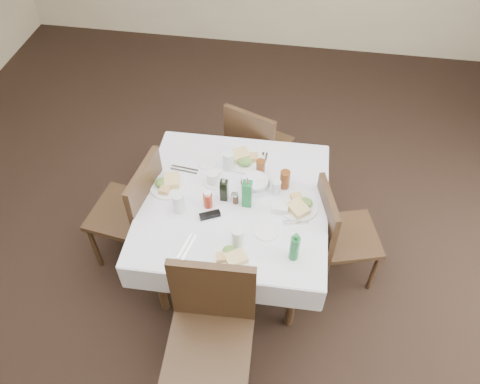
{
  "coord_description": "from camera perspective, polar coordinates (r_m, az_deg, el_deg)",
  "views": [
    {
      "loc": [
        0.52,
        -1.79,
        3.12
      ],
      "look_at": [
        0.19,
        0.26,
        0.8
      ],
      "focal_mm": 35.0,
      "sensor_mm": 36.0,
      "label": 1
    }
  ],
  "objects": [
    {
      "name": "cutlery_w",
      "position": [
        3.33,
        -6.8,
        2.71
      ],
      "size": [
        0.2,
        0.07,
        0.01
      ],
      "color": "silver",
      "rests_on": "dining_table"
    },
    {
      "name": "water_s",
      "position": [
        2.84,
        -0.26,
        -5.56
      ],
      "size": [
        0.08,
        0.08,
        0.14
      ],
      "color": "silver",
      "rests_on": "dining_table"
    },
    {
      "name": "side_plate_b",
      "position": [
        2.95,
        3.21,
        -4.83
      ],
      "size": [
        0.15,
        0.15,
        0.01
      ],
      "color": "white",
      "rests_on": "dining_table"
    },
    {
      "name": "meal_north",
      "position": [
        3.36,
        0.42,
        4.1
      ],
      "size": [
        0.28,
        0.28,
        0.06
      ],
      "color": "white",
      "rests_on": "dining_table"
    },
    {
      "name": "side_plate_a",
      "position": [
        3.36,
        -3.94,
        3.54
      ],
      "size": [
        0.14,
        0.14,
        0.01
      ],
      "color": "white",
      "rests_on": "dining_table"
    },
    {
      "name": "meal_south",
      "position": [
        2.82,
        -1.11,
        -7.93
      ],
      "size": [
        0.23,
        0.23,
        0.05
      ],
      "color": "white",
      "rests_on": "dining_table"
    },
    {
      "name": "meal_east",
      "position": [
        3.08,
        7.25,
        -1.65
      ],
      "size": [
        0.26,
        0.26,
        0.06
      ],
      "color": "white",
      "rests_on": "dining_table"
    },
    {
      "name": "iced_tea_b",
      "position": [
        3.16,
        5.48,
        1.53
      ],
      "size": [
        0.07,
        0.07,
        0.14
      ],
      "color": "brown",
      "rests_on": "dining_table"
    },
    {
      "name": "ketchup_bottle",
      "position": [
        3.05,
        -3.95,
        -0.94
      ],
      "size": [
        0.06,
        0.06,
        0.13
      ],
      "color": "#AC331B",
      "rests_on": "dining_table"
    },
    {
      "name": "cutlery_e",
      "position": [
        3.02,
        6.84,
        -3.65
      ],
      "size": [
        0.16,
        0.07,
        0.01
      ],
      "color": "silver",
      "rests_on": "dining_table"
    },
    {
      "name": "room_shell",
      "position": [
        2.34,
        -5.8,
        10.86
      ],
      "size": [
        6.04,
        7.04,
        2.8
      ],
      "color": "#C6B395",
      "rests_on": "ground"
    },
    {
      "name": "oil_cruet_green",
      "position": [
        3.01,
        0.89,
        -0.09
      ],
      "size": [
        0.06,
        0.06,
        0.26
      ],
      "color": "#166B2E",
      "rests_on": "dining_table"
    },
    {
      "name": "chair_south",
      "position": [
        2.82,
        -3.56,
        -15.95
      ],
      "size": [
        0.51,
        0.51,
        1.03
      ],
      "color": "#321F0F",
      "rests_on": "ground"
    },
    {
      "name": "sugar_caddy",
      "position": [
        3.04,
        4.9,
        -2.05
      ],
      "size": [
        0.1,
        0.06,
        0.05
      ],
      "color": "white",
      "rests_on": "dining_table"
    },
    {
      "name": "chair_north",
      "position": [
        3.85,
        1.87,
        5.81
      ],
      "size": [
        0.56,
        0.56,
        0.92
      ],
      "color": "#321F0F",
      "rests_on": "ground"
    },
    {
      "name": "meal_west",
      "position": [
        3.22,
        -8.82,
        0.95
      ],
      "size": [
        0.25,
        0.25,
        0.05
      ],
      "color": "white",
      "rests_on": "dining_table"
    },
    {
      "name": "salt_shaker",
      "position": [
        3.08,
        -0.8,
        -0.68
      ],
      "size": [
        0.03,
        0.03,
        0.07
      ],
      "color": "white",
      "rests_on": "dining_table"
    },
    {
      "name": "green_bottle",
      "position": [
        2.78,
        6.67,
        -6.75
      ],
      "size": [
        0.06,
        0.06,
        0.22
      ],
      "color": "#166B2E",
      "rests_on": "dining_table"
    },
    {
      "name": "dining_table",
      "position": [
        3.19,
        -0.7,
        -1.93
      ],
      "size": [
        1.28,
        1.28,
        0.76
      ],
      "color": "#321F0F",
      "rests_on": "ground"
    },
    {
      "name": "bread_basket",
      "position": [
        3.18,
        1.87,
        1.08
      ],
      "size": [
        0.2,
        0.2,
        0.07
      ],
      "color": "silver",
      "rests_on": "dining_table"
    },
    {
      "name": "iced_tea_a",
      "position": [
        3.24,
        2.51,
        2.96
      ],
      "size": [
        0.06,
        0.06,
        0.13
      ],
      "color": "brown",
      "rests_on": "dining_table"
    },
    {
      "name": "water_e",
      "position": [
        3.13,
        4.44,
        0.55
      ],
      "size": [
        0.06,
        0.06,
        0.11
      ],
      "color": "silver",
      "rests_on": "dining_table"
    },
    {
      "name": "oil_cruet_dark",
      "position": [
        3.06,
        -1.96,
        0.31
      ],
      "size": [
        0.05,
        0.05,
        0.21
      ],
      "color": "black",
      "rests_on": "dining_table"
    },
    {
      "name": "cutlery_s",
      "position": [
        2.9,
        -6.49,
        -6.66
      ],
      "size": [
        0.09,
        0.2,
        0.01
      ],
      "color": "silver",
      "rests_on": "dining_table"
    },
    {
      "name": "chair_west",
      "position": [
        3.42,
        -12.64,
        -1.9
      ],
      "size": [
        0.52,
        0.52,
        0.99
      ],
      "color": "#321F0F",
      "rests_on": "ground"
    },
    {
      "name": "coffee_mug",
      "position": [
        3.2,
        -3.3,
        1.7
      ],
      "size": [
        0.13,
        0.13,
        0.1
      ],
      "color": "white",
      "rests_on": "dining_table"
    },
    {
      "name": "sunglasses",
      "position": [
        3.02,
        -3.7,
        -2.81
      ],
      "size": [
        0.14,
        0.1,
        0.03
      ],
      "color": "black",
      "rests_on": "dining_table"
    },
    {
      "name": "water_w",
      "position": [
        3.03,
        -7.49,
        -1.27
      ],
      "size": [
        0.08,
        0.08,
        0.15
      ],
      "color": "silver",
      "rests_on": "dining_table"
    },
    {
      "name": "water_n",
      "position": [
        3.27,
        -1.42,
        3.81
      ],
      "size": [
        0.08,
        0.08,
        0.15
      ],
      "color": "silver",
      "rests_on": "dining_table"
    },
    {
      "name": "cutlery_n",
      "position": [
        3.38,
        2.88,
        3.87
      ],
      "size": [
        0.05,
        0.17,
        0.01
      ],
      "color": "silver",
      "rests_on": "dining_table"
    },
    {
      "name": "ground_plane",
      "position": [
        3.64,
        -3.73,
        -11.13
      ],
      "size": [
        7.0,
        7.0,
        0.0
      ],
      "primitive_type": "plane",
      "color": "black"
    },
    {
      "name": "pepper_shaker",
      "position": [
        3.07,
        -0.54,
        -0.76
      ],
      "size": [
        0.04,
        0.04,
        0.09
      ],
      "color": "#452C1E",
      "rests_on": "dining_table"
    },
    {
      "name": "chair_east",
      "position": [
        3.34,
        11.73,
        -4.67
      ],
      "size": [
        0.52,
        0.52,
        0.89
      ],
      "color": "#321F0F",
      "rests_on": "ground"
    }
  ]
}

